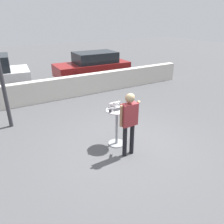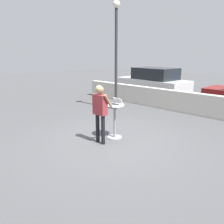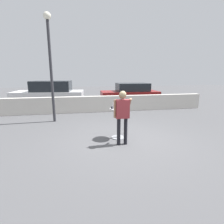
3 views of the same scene
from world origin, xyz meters
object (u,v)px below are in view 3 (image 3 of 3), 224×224
laptop (118,107)px  coffee_mug (112,108)px  cafe_table (118,121)px  parked_car_further_down (130,94)px  street_lamp (50,55)px  standing_person (122,111)px  parked_car_near_street (50,94)px

laptop → coffee_mug: size_ratio=3.32×
cafe_table → coffee_mug: coffee_mug is taller
parked_car_further_down → street_lamp: bearing=-141.7°
cafe_table → laptop: (-0.00, 0.04, 0.48)m
standing_person → street_lamp: street_lamp is taller
laptop → parked_car_near_street: (-3.18, 6.72, -0.23)m
laptop → parked_car_near_street: bearing=115.3°
laptop → coffee_mug: bearing=-158.5°
laptop → cafe_table: bearing=-85.9°
street_lamp → coffee_mug: bearing=-50.8°
parked_car_further_down → parked_car_near_street: bearing=176.6°
standing_person → street_lamp: (-2.42, 3.24, 1.91)m
cafe_table → street_lamp: (-2.43, 2.65, 2.38)m
laptop → street_lamp: 4.03m
cafe_table → street_lamp: street_lamp is taller
standing_person → parked_car_near_street: size_ratio=0.36×
coffee_mug → street_lamp: street_lamp is taller
standing_person → street_lamp: bearing=126.7°
parked_car_near_street → parked_car_further_down: parked_car_near_street is taller
parked_car_near_street → street_lamp: size_ratio=1.00×
parked_car_further_down → cafe_table: bearing=-110.2°
parked_car_near_street → street_lamp: bearing=-79.6°
standing_person → parked_car_further_down: size_ratio=0.41×
parked_car_near_street → parked_car_further_down: (5.55, -0.33, -0.07)m
cafe_table → coffee_mug: size_ratio=10.17×
coffee_mug → cafe_table: bearing=10.9°
parked_car_further_down → coffee_mug: bearing=-111.8°
parked_car_near_street → standing_person: bearing=-66.7°
coffee_mug → parked_car_further_down: (2.60, 6.48, -0.30)m
parked_car_near_street → parked_car_further_down: size_ratio=1.15×
coffee_mug → parked_car_near_street: parked_car_near_street is taller
cafe_table → standing_person: (-0.01, -0.59, 0.47)m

